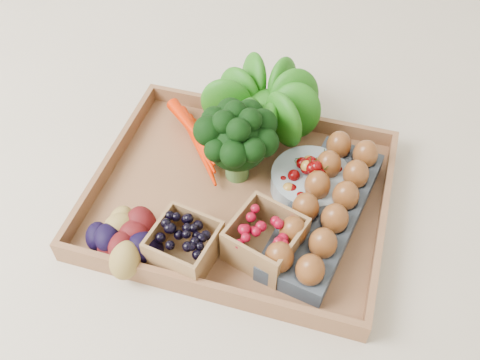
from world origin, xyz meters
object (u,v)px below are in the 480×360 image
(tray, at_px, (240,198))
(egg_carton, at_px, (323,213))
(cherry_bowl, at_px, (311,181))
(broccoli, at_px, (237,154))

(tray, relative_size, egg_carton, 1.60)
(egg_carton, bearing_deg, cherry_bowl, 129.03)
(broccoli, bearing_deg, tray, -67.69)
(broccoli, height_order, cherry_bowl, broccoli)
(tray, bearing_deg, cherry_bowl, 23.69)
(tray, xyz_separation_m, cherry_bowl, (0.13, 0.06, 0.03))
(cherry_bowl, height_order, egg_carton, same)
(tray, height_order, broccoli, broccoli)
(cherry_bowl, bearing_deg, egg_carton, -61.24)
(tray, distance_m, egg_carton, 0.17)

